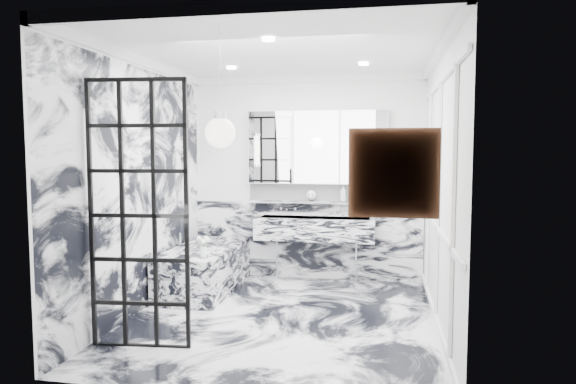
% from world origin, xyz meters
% --- Properties ---
extents(floor, '(3.60, 3.60, 0.00)m').
position_xyz_m(floor, '(0.00, 0.00, 0.00)').
color(floor, white).
rests_on(floor, ground).
extents(ceiling, '(3.60, 3.60, 0.00)m').
position_xyz_m(ceiling, '(0.00, 0.00, 2.80)').
color(ceiling, white).
rests_on(ceiling, wall_back).
extents(wall_back, '(3.60, 0.00, 3.60)m').
position_xyz_m(wall_back, '(0.00, 1.80, 1.40)').
color(wall_back, white).
rests_on(wall_back, floor).
extents(wall_front, '(3.60, 0.00, 3.60)m').
position_xyz_m(wall_front, '(0.00, -1.80, 1.40)').
color(wall_front, white).
rests_on(wall_front, floor).
extents(wall_left, '(0.00, 3.60, 3.60)m').
position_xyz_m(wall_left, '(-1.60, 0.00, 1.40)').
color(wall_left, white).
rests_on(wall_left, floor).
extents(wall_right, '(0.00, 3.60, 3.60)m').
position_xyz_m(wall_right, '(1.60, 0.00, 1.40)').
color(wall_right, white).
rests_on(wall_right, floor).
extents(marble_clad_back, '(3.18, 0.05, 1.05)m').
position_xyz_m(marble_clad_back, '(0.00, 1.78, 0.53)').
color(marble_clad_back, white).
rests_on(marble_clad_back, floor).
extents(marble_clad_left, '(0.02, 3.56, 2.68)m').
position_xyz_m(marble_clad_left, '(-1.59, 0.00, 1.34)').
color(marble_clad_left, white).
rests_on(marble_clad_left, floor).
extents(panel_molding, '(0.03, 3.40, 2.30)m').
position_xyz_m(panel_molding, '(1.58, 0.00, 1.30)').
color(panel_molding, white).
rests_on(panel_molding, floor).
extents(soap_bottle_a, '(0.12, 0.12, 0.23)m').
position_xyz_m(soap_bottle_a, '(0.51, 1.71, 1.20)').
color(soap_bottle_a, '#8C5919').
rests_on(soap_bottle_a, ledge).
extents(soap_bottle_b, '(0.09, 0.09, 0.19)m').
position_xyz_m(soap_bottle_b, '(0.90, 1.71, 1.18)').
color(soap_bottle_b, '#4C4C51').
rests_on(soap_bottle_b, ledge).
extents(soap_bottle_c, '(0.12, 0.12, 0.15)m').
position_xyz_m(soap_bottle_c, '(1.00, 1.71, 1.16)').
color(soap_bottle_c, silver).
rests_on(soap_bottle_c, ledge).
extents(face_pot, '(0.14, 0.14, 0.14)m').
position_xyz_m(face_pot, '(0.08, 1.71, 1.17)').
color(face_pot, white).
rests_on(face_pot, ledge).
extents(amber_bottle, '(0.04, 0.04, 0.10)m').
position_xyz_m(amber_bottle, '(0.69, 1.71, 1.14)').
color(amber_bottle, '#8C5919').
rests_on(amber_bottle, ledge).
extents(flower_vase, '(0.08, 0.08, 0.12)m').
position_xyz_m(flower_vase, '(-0.99, 0.34, 0.61)').
color(flower_vase, silver).
rests_on(flower_vase, bathtub).
extents(crittall_door, '(0.88, 0.12, 2.40)m').
position_xyz_m(crittall_door, '(-1.10, -1.01, 1.20)').
color(crittall_door, black).
rests_on(crittall_door, floor).
extents(artwork, '(0.50, 0.05, 0.50)m').
position_xyz_m(artwork, '(1.11, -1.76, 1.63)').
color(artwork, orange).
rests_on(artwork, wall_front).
extents(pendant_light, '(0.24, 0.24, 0.24)m').
position_xyz_m(pendant_light, '(-0.23, -1.32, 1.92)').
color(pendant_light, white).
rests_on(pendant_light, ceiling).
extents(trough_sink, '(1.60, 0.45, 0.30)m').
position_xyz_m(trough_sink, '(0.15, 1.55, 0.73)').
color(trough_sink, silver).
rests_on(trough_sink, wall_back).
extents(ledge, '(1.90, 0.14, 0.04)m').
position_xyz_m(ledge, '(0.15, 1.72, 1.07)').
color(ledge, silver).
rests_on(ledge, wall_back).
extents(subway_tile, '(1.90, 0.03, 0.23)m').
position_xyz_m(subway_tile, '(0.15, 1.78, 1.21)').
color(subway_tile, white).
rests_on(subway_tile, wall_back).
extents(mirror_cabinet, '(1.90, 0.16, 1.00)m').
position_xyz_m(mirror_cabinet, '(0.15, 1.73, 1.82)').
color(mirror_cabinet, white).
rests_on(mirror_cabinet, wall_back).
extents(sconce_left, '(0.07, 0.07, 0.40)m').
position_xyz_m(sconce_left, '(-0.67, 1.63, 1.78)').
color(sconce_left, white).
rests_on(sconce_left, mirror_cabinet).
extents(sconce_right, '(0.07, 0.07, 0.40)m').
position_xyz_m(sconce_right, '(0.97, 1.63, 1.78)').
color(sconce_right, white).
rests_on(sconce_right, mirror_cabinet).
extents(bathtub, '(0.75, 1.65, 0.55)m').
position_xyz_m(bathtub, '(-1.18, 0.90, 0.28)').
color(bathtub, silver).
rests_on(bathtub, floor).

